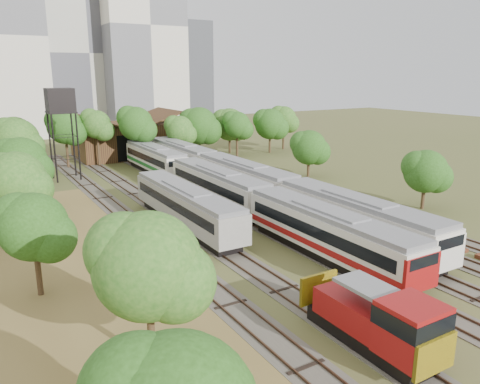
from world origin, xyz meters
TOP-DOWN VIEW (x-y plane):
  - ground at (0.00, 0.00)m, footprint 240.00×240.00m
  - dry_grass_patch at (-18.00, 8.00)m, footprint 14.00×60.00m
  - tracks at (-0.67, 25.00)m, footprint 24.60×80.00m
  - railcar_red_set at (-2.00, 14.62)m, footprint 3.06×34.58m
  - railcar_green_set at (2.00, 24.44)m, footprint 3.18×52.07m
  - railcar_rear at (-2.00, 41.87)m, footprint 3.07×16.08m
  - shunter_locomotive at (-8.00, -4.97)m, footprint 2.67×8.10m
  - old_grey_coach at (-8.00, 18.40)m, footprint 2.94×18.00m
  - water_tower at (-13.42, 44.55)m, footprint 3.43×3.43m
  - rail_pile_far at (8.20, 5.05)m, footprint 0.49×7.84m
  - maintenance_shed at (-1.00, 57.98)m, footprint 16.45×11.55m
  - tree_band_left at (-19.95, 18.96)m, footprint 8.22×57.30m
  - tree_band_far at (4.66, 50.78)m, footprint 49.71×9.45m
  - tree_band_right at (15.10, 29.60)m, footprint 5.24×41.10m
  - tower_centre at (2.00, 100.00)m, footprint 20.00×18.00m
  - tower_right at (14.00, 92.00)m, footprint 18.00×16.00m
  - tower_far_right at (34.00, 110.00)m, footprint 12.00×12.00m

SIDE VIEW (x-z plane):
  - ground at x=0.00m, z-range 0.00..0.00m
  - dry_grass_patch at x=-18.00m, z-range 0.00..0.04m
  - tracks at x=-0.67m, z-range -0.05..0.14m
  - rail_pile_far at x=8.20m, z-range 0.00..0.25m
  - shunter_locomotive at x=-8.00m, z-range -0.08..3.41m
  - old_grey_coach at x=-8.00m, z-range 0.17..3.81m
  - railcar_red_set at x=-2.00m, z-range 0.11..3.89m
  - railcar_rear at x=-2.00m, z-range 0.11..3.90m
  - railcar_green_set at x=2.00m, z-range 0.11..4.06m
  - maintenance_shed at x=-1.00m, z-range -0.87..6.70m
  - tree_band_right at x=15.10m, z-range 0.62..8.17m
  - tree_band_left at x=-19.95m, z-range 0.82..9.27m
  - tree_band_far at x=4.66m, z-range 0.98..9.89m
  - water_tower at x=-13.42m, z-range 4.07..15.90m
  - tower_far_right at x=34.00m, z-range 0.00..28.00m
  - tower_centre at x=2.00m, z-range 0.00..36.00m
  - tower_right at x=14.00m, z-range 0.00..48.00m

